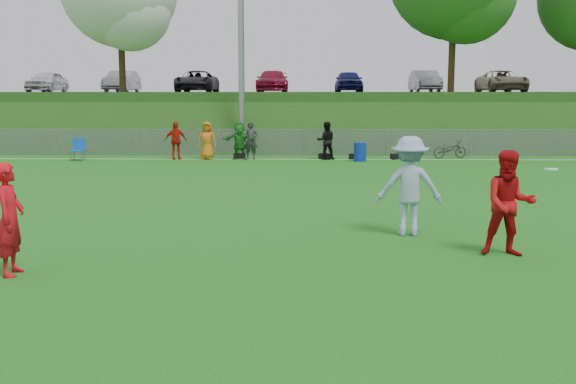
{
  "coord_description": "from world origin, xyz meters",
  "views": [
    {
      "loc": [
        -0.04,
        -10.81,
        2.75
      ],
      "look_at": [
        -0.29,
        0.5,
        1.08
      ],
      "focal_mm": 40.0,
      "sensor_mm": 36.0,
      "label": 1
    }
  ],
  "objects_px": {
    "frisbee": "(551,169)",
    "player_red_center": "(509,203)",
    "recycling_bin": "(360,152)",
    "bicycle": "(450,149)",
    "player_red_left": "(10,219)",
    "player_blue": "(409,186)"
  },
  "relations": [
    {
      "from": "frisbee",
      "to": "bicycle",
      "type": "distance_m",
      "value": 16.6
    },
    {
      "from": "frisbee",
      "to": "bicycle",
      "type": "bearing_deg",
      "value": 83.97
    },
    {
      "from": "player_red_center",
      "to": "recycling_bin",
      "type": "relative_size",
      "value": 2.26
    },
    {
      "from": "player_blue",
      "to": "frisbee",
      "type": "relative_size",
      "value": 7.41
    },
    {
      "from": "player_blue",
      "to": "recycling_bin",
      "type": "distance_m",
      "value": 15.26
    },
    {
      "from": "player_red_left",
      "to": "bicycle",
      "type": "bearing_deg",
      "value": -36.01
    },
    {
      "from": "player_red_left",
      "to": "frisbee",
      "type": "height_order",
      "value": "player_red_left"
    },
    {
      "from": "frisbee",
      "to": "recycling_bin",
      "type": "distance_m",
      "value": 15.25
    },
    {
      "from": "frisbee",
      "to": "recycling_bin",
      "type": "relative_size",
      "value": 0.33
    },
    {
      "from": "player_red_center",
      "to": "bicycle",
      "type": "xyz_separation_m",
      "value": [
        3.17,
        18.4,
        -0.5
      ]
    },
    {
      "from": "player_red_left",
      "to": "player_red_center",
      "type": "height_order",
      "value": "player_red_center"
    },
    {
      "from": "frisbee",
      "to": "player_blue",
      "type": "bearing_deg",
      "value": -175.55
    },
    {
      "from": "player_blue",
      "to": "bicycle",
      "type": "bearing_deg",
      "value": -102.57
    },
    {
      "from": "player_blue",
      "to": "player_red_center",
      "type": "bearing_deg",
      "value": 133.75
    },
    {
      "from": "recycling_bin",
      "to": "player_red_left",
      "type": "bearing_deg",
      "value": -111.07
    },
    {
      "from": "player_blue",
      "to": "frisbee",
      "type": "distance_m",
      "value": 2.91
    },
    {
      "from": "frisbee",
      "to": "player_red_center",
      "type": "bearing_deg",
      "value": -126.76
    },
    {
      "from": "player_red_center",
      "to": "frisbee",
      "type": "distance_m",
      "value": 2.42
    },
    {
      "from": "player_red_left",
      "to": "frisbee",
      "type": "bearing_deg",
      "value": -77.12
    },
    {
      "from": "recycling_bin",
      "to": "bicycle",
      "type": "distance_m",
      "value": 4.49
    },
    {
      "from": "player_red_left",
      "to": "recycling_bin",
      "type": "distance_m",
      "value": 19.66
    },
    {
      "from": "player_red_left",
      "to": "player_blue",
      "type": "relative_size",
      "value": 0.89
    }
  ]
}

